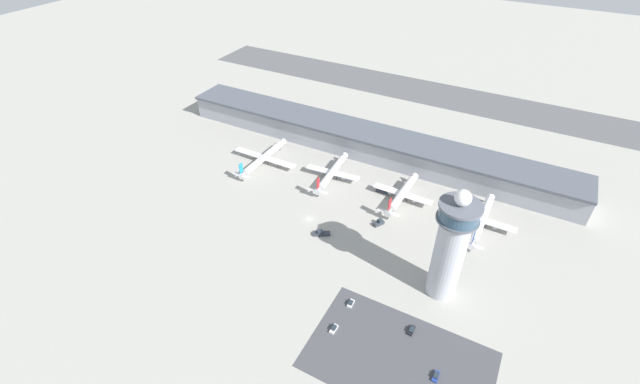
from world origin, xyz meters
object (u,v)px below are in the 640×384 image
object	(u,v)px
service_truck_catering	(379,223)
service_truck_fuel	(321,233)
car_grey_coupe	(351,303)
service_truck_baggage	(383,191)
airplane_gate_alpha	(264,158)
airplane_gate_charlie	(402,194)
car_navy_sedan	(334,329)
airplane_gate_bravo	(332,173)
airplane_gate_delta	(482,220)
car_black_suv	(436,376)
car_green_van	(412,330)
control_tower	(450,247)

from	to	relation	value
service_truck_catering	service_truck_fuel	size ratio (longest dim) A/B	0.72
car_grey_coupe	service_truck_baggage	bearing A→B (deg)	102.10
airplane_gate_alpha	airplane_gate_charlie	size ratio (longest dim) A/B	1.15
service_truck_baggage	car_navy_sedan	size ratio (longest dim) A/B	1.79
airplane_gate_bravo	airplane_gate_delta	xyz separation A→B (m)	(81.04, -1.05, -0.39)
car_navy_sedan	airplane_gate_delta	bearing A→B (deg)	67.16
service_truck_fuel	car_black_suv	bearing A→B (deg)	-32.94
airplane_gate_delta	car_green_van	world-z (taller)	airplane_gate_delta
control_tower	car_navy_sedan	bearing A→B (deg)	-128.35
car_navy_sedan	car_grey_coupe	bearing A→B (deg)	87.35
service_truck_fuel	service_truck_baggage	distance (m)	46.81
car_green_van	car_navy_sedan	world-z (taller)	car_green_van
control_tower	car_green_van	distance (m)	34.59
control_tower	airplane_gate_delta	size ratio (longest dim) A/B	1.23
car_black_suv	car_navy_sedan	bearing A→B (deg)	179.65
airplane_gate_delta	car_black_suv	size ratio (longest dim) A/B	9.40
control_tower	airplane_gate_alpha	distance (m)	126.68
airplane_gate_bravo	car_navy_sedan	xyz separation A→B (m)	(45.02, -86.57, -3.77)
car_grey_coupe	car_black_suv	size ratio (longest dim) A/B	0.92
car_black_suv	airplane_gate_charlie	bearing A→B (deg)	116.60
airplane_gate_delta	car_navy_sedan	xyz separation A→B (m)	(-36.02, -85.53, -3.38)
airplane_gate_charlie	service_truck_fuel	xyz separation A→B (m)	(-24.34, -42.92, -3.38)
airplane_gate_charlie	car_navy_sedan	distance (m)	86.84
service_truck_catering	car_green_van	bearing A→B (deg)	-56.28
airplane_gate_delta	service_truck_fuel	distance (m)	77.11
car_grey_coupe	control_tower	bearing A→B (deg)	39.44
control_tower	service_truck_fuel	xyz separation A→B (m)	(-58.44, 6.16, -23.95)
airplane_gate_charlie	service_truck_catering	size ratio (longest dim) A/B	6.40
airplane_gate_delta	car_green_van	distance (m)	73.15
airplane_gate_charlie	car_black_suv	bearing A→B (deg)	-63.40
service_truck_fuel	airplane_gate_bravo	bearing A→B (deg)	110.84
control_tower	service_truck_baggage	distance (m)	72.25
airplane_gate_delta	car_navy_sedan	world-z (taller)	airplane_gate_delta
service_truck_catering	service_truck_baggage	bearing A→B (deg)	107.34
airplane_gate_alpha	service_truck_catering	distance (m)	81.75
control_tower	airplane_gate_delta	world-z (taller)	control_tower
service_truck_baggage	service_truck_fuel	bearing A→B (deg)	-106.47
airplane_gate_alpha	car_green_van	bearing A→B (deg)	-31.22
service_truck_fuel	car_grey_coupe	distance (m)	42.03
airplane_gate_charlie	car_green_van	xyz separation A→B (m)	(30.33, -73.50, -3.64)
airplane_gate_alpha	car_grey_coupe	distance (m)	111.15
airplane_gate_alpha	car_grey_coupe	world-z (taller)	airplane_gate_alpha
control_tower	airplane_gate_bravo	distance (m)	91.69
service_truck_baggage	airplane_gate_alpha	bearing A→B (deg)	-174.51
car_green_van	airplane_gate_bravo	bearing A→B (deg)	134.03
car_green_van	car_grey_coupe	bearing A→B (deg)	178.89
control_tower	car_black_suv	distance (m)	45.92
car_green_van	airplane_gate_delta	bearing A→B (deg)	82.09
service_truck_fuel	car_grey_coupe	xyz separation A→B (m)	(29.34, -30.09, -0.31)
service_truck_baggage	car_black_suv	bearing A→B (deg)	-58.44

